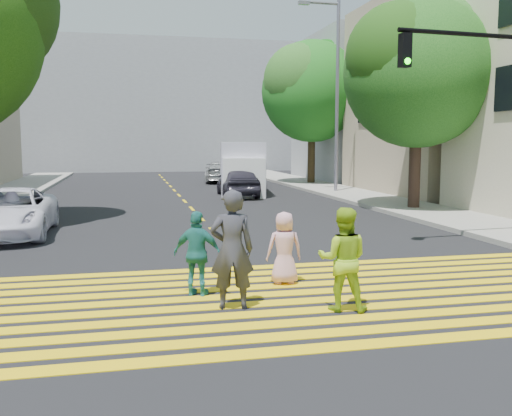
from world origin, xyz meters
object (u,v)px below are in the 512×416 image
object	(u,v)px
white_sedan	(9,212)
white_van	(242,169)
pedestrian_man	(232,249)
traffic_signal	(492,102)
pedestrian_woman	(343,259)
tree_right_far	(313,86)
pedestrian_child	(284,248)
dark_car_parked	(247,174)
silver_car	(220,172)
tree_right_near	(419,65)
dark_car_near	(238,181)
pedestrian_extra	(198,254)

from	to	relation	value
white_sedan	white_van	world-z (taller)	white_van
pedestrian_man	traffic_signal	distance (m)	9.23
pedestrian_man	traffic_signal	world-z (taller)	traffic_signal
pedestrian_woman	tree_right_far	bearing A→B (deg)	-86.04
pedestrian_child	white_van	xyz separation A→B (m)	(2.90, 18.86, 0.58)
pedestrian_woman	white_sedan	xyz separation A→B (m)	(-6.74, 9.00, -0.15)
white_van	traffic_signal	xyz separation A→B (m)	(3.49, -15.92, 2.49)
dark_car_parked	traffic_signal	bearing A→B (deg)	-78.30
silver_car	tree_right_near	bearing A→B (deg)	115.96
dark_car_parked	white_van	distance (m)	6.30
dark_car_near	traffic_signal	world-z (taller)	traffic_signal
tree_right_far	white_van	distance (m)	9.13
white_van	pedestrian_man	bearing A→B (deg)	-93.28
pedestrian_extra	traffic_signal	xyz separation A→B (m)	(8.12, 3.44, 3.01)
white_sedan	white_van	bearing A→B (deg)	51.46
pedestrian_man	dark_car_near	xyz separation A→B (m)	(3.71, 18.81, -0.21)
silver_car	traffic_signal	world-z (taller)	traffic_signal
pedestrian_man	white_sedan	bearing A→B (deg)	-53.08
tree_right_near	pedestrian_extra	xyz separation A→B (m)	(-9.90, -10.64, -4.89)
tree_right_far	pedestrian_man	distance (m)	27.83
pedestrian_man	white_van	world-z (taller)	white_van
tree_right_near	silver_car	xyz separation A→B (m)	(-5.06, 17.36, -4.96)
pedestrian_woman	white_sedan	bearing A→B (deg)	-32.02
white_sedan	silver_car	size ratio (longest dim) A/B	1.05
pedestrian_woman	dark_car_near	xyz separation A→B (m)	(1.97, 19.30, -0.07)
tree_right_near	dark_car_near	size ratio (longest dim) A/B	1.85
pedestrian_child	traffic_signal	distance (m)	7.68
tree_right_near	silver_car	distance (m)	18.75
tree_right_near	dark_car_near	xyz separation A→B (m)	(-5.74, 7.28, -4.88)
white_sedan	white_van	size ratio (longest dim) A/B	0.83
pedestrian_woman	pedestrian_child	world-z (taller)	pedestrian_woman
pedestrian_woman	white_van	world-z (taller)	white_van
white_sedan	white_van	xyz separation A→B (m)	(9.18, 11.74, 0.59)
white_van	dark_car_parked	bearing A→B (deg)	84.12
dark_car_parked	white_van	bearing A→B (deg)	-97.60
pedestrian_extra	pedestrian_woman	bearing A→B (deg)	174.25
pedestrian_child	white_sedan	world-z (taller)	pedestrian_child
pedestrian_extra	white_van	distance (m)	19.91
pedestrian_man	white_sedan	xyz separation A→B (m)	(-5.01, 8.51, -0.29)
tree_right_far	pedestrian_child	size ratio (longest dim) A/B	6.52
dark_car_near	pedestrian_woman	bearing A→B (deg)	87.36
tree_right_far	pedestrian_man	bearing A→B (deg)	-110.95
dark_car_near	tree_right_far	bearing A→B (deg)	-128.88
traffic_signal	pedestrian_man	bearing A→B (deg)	-155.05
tree_right_far	pedestrian_woman	world-z (taller)	tree_right_far
tree_right_far	pedestrian_child	world-z (taller)	tree_right_far
tree_right_near	silver_car	size ratio (longest dim) A/B	1.76
dark_car_near	dark_car_parked	distance (m)	7.78
white_van	traffic_signal	size ratio (longest dim) A/B	1.02
pedestrian_woman	white_van	size ratio (longest dim) A/B	0.28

